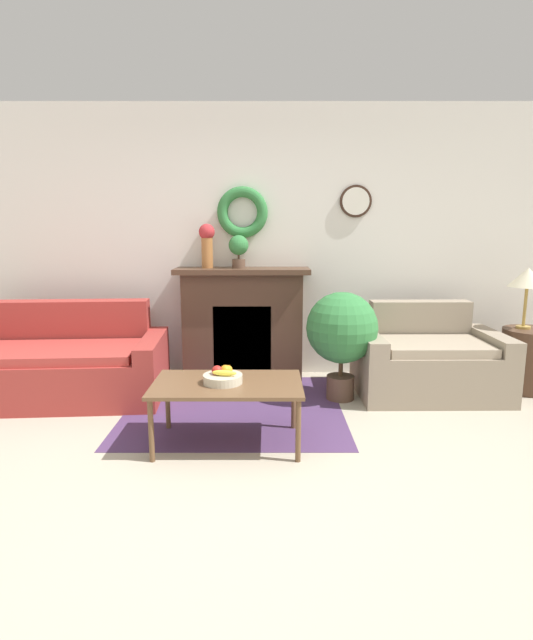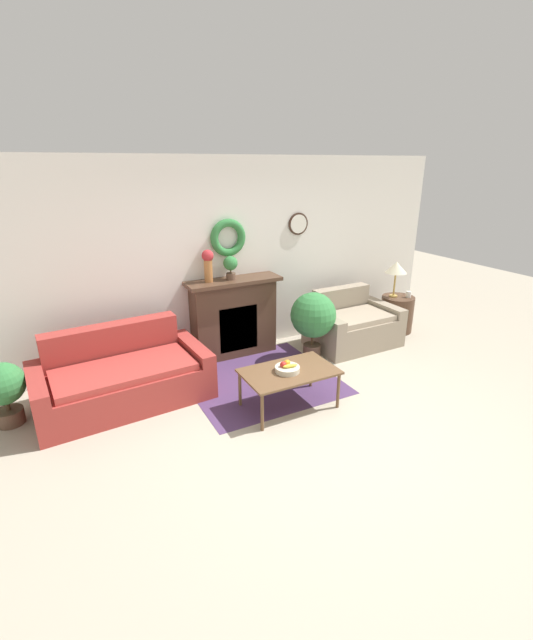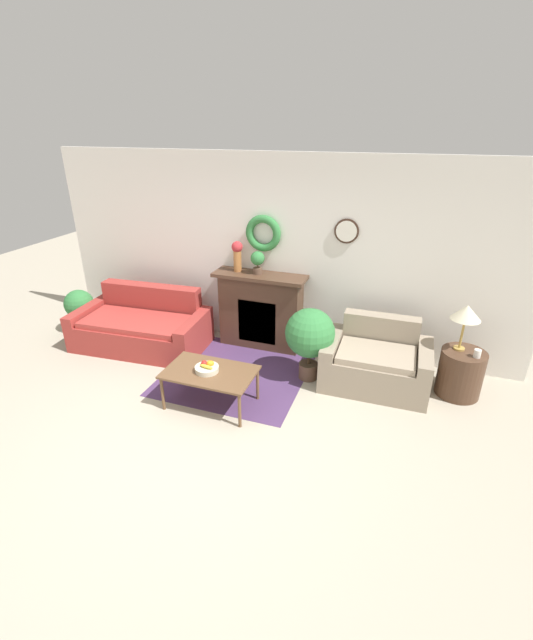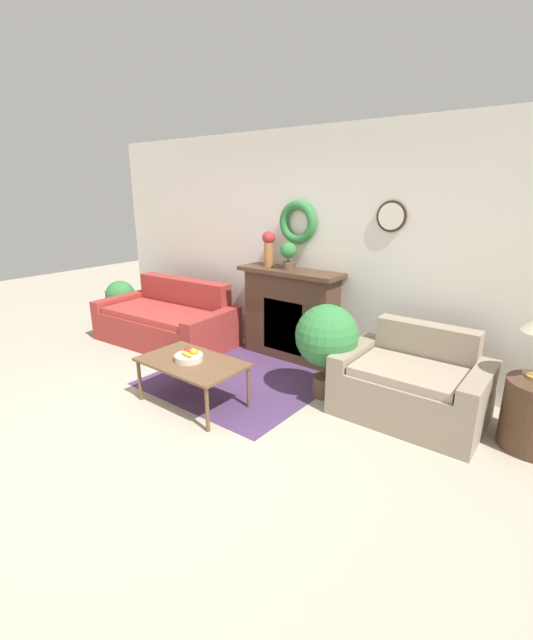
{
  "view_description": "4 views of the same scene",
  "coord_description": "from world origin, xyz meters",
  "px_view_note": "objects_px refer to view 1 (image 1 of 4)",
  "views": [
    {
      "loc": [
        0.1,
        -2.61,
        1.51
      ],
      "look_at": [
        0.09,
        1.47,
        0.75
      ],
      "focal_mm": 28.0,
      "sensor_mm": 36.0,
      "label": 1
    },
    {
      "loc": [
        -2.35,
        -2.91,
        2.6
      ],
      "look_at": [
        -0.16,
        1.27,
        0.86
      ],
      "focal_mm": 24.0,
      "sensor_mm": 36.0,
      "label": 2
    },
    {
      "loc": [
        1.83,
        -3.02,
        3.02
      ],
      "look_at": [
        0.23,
        1.51,
        0.8
      ],
      "focal_mm": 24.0,
      "sensor_mm": 36.0,
      "label": 3
    },
    {
      "loc": [
        2.74,
        -1.85,
        2.03
      ],
      "look_at": [
        0.21,
        1.37,
        0.77
      ],
      "focal_mm": 24.0,
      "sensor_mm": 36.0,
      "label": 4
    }
  ],
  "objects_px": {
    "potted_plant_floor_by_loveseat": "(343,331)",
    "loveseat_right": "(429,362)",
    "couch_left": "(58,365)",
    "potted_plant_on_mantel": "(239,248)",
    "table_lamp": "(529,279)",
    "vase_on_mantel_left": "(208,242)",
    "side_table_by_loveseat": "(531,360)",
    "fruit_bowl": "(224,377)",
    "fireplace": "(244,323)",
    "coffee_table": "(228,388)"
  },
  "relations": [
    {
      "from": "potted_plant_floor_by_loveseat",
      "to": "loveseat_right",
      "type": "bearing_deg",
      "value": 11.02
    },
    {
      "from": "couch_left",
      "to": "loveseat_right",
      "type": "relative_size",
      "value": 1.51
    },
    {
      "from": "potted_plant_floor_by_loveseat",
      "to": "potted_plant_on_mantel",
      "type": "bearing_deg",
      "value": 145.55
    },
    {
      "from": "table_lamp",
      "to": "vase_on_mantel_left",
      "type": "distance_m",
      "value": 3.02
    },
    {
      "from": "side_table_by_loveseat",
      "to": "potted_plant_on_mantel",
      "type": "relative_size",
      "value": 1.81
    },
    {
      "from": "side_table_by_loveseat",
      "to": "table_lamp",
      "type": "height_order",
      "value": "table_lamp"
    },
    {
      "from": "loveseat_right",
      "to": "vase_on_mantel_left",
      "type": "bearing_deg",
      "value": 165.76
    },
    {
      "from": "couch_left",
      "to": "fruit_bowl",
      "type": "height_order",
      "value": "couch_left"
    },
    {
      "from": "side_table_by_loveseat",
      "to": "potted_plant_floor_by_loveseat",
      "type": "distance_m",
      "value": 1.86
    },
    {
      "from": "fruit_bowl",
      "to": "table_lamp",
      "type": "relative_size",
      "value": 0.48
    },
    {
      "from": "loveseat_right",
      "to": "potted_plant_on_mantel",
      "type": "height_order",
      "value": "potted_plant_on_mantel"
    },
    {
      "from": "fruit_bowl",
      "to": "side_table_by_loveseat",
      "type": "bearing_deg",
      "value": 23.49
    },
    {
      "from": "fruit_bowl",
      "to": "side_table_by_loveseat",
      "type": "relative_size",
      "value": 0.47
    },
    {
      "from": "fruit_bowl",
      "to": "loveseat_right",
      "type": "bearing_deg",
      "value": 31.77
    },
    {
      "from": "fruit_bowl",
      "to": "potted_plant_floor_by_loveseat",
      "type": "relative_size",
      "value": 0.28
    },
    {
      "from": "potted_plant_on_mantel",
      "to": "potted_plant_floor_by_loveseat",
      "type": "xyz_separation_m",
      "value": [
        0.93,
        -0.64,
        -0.69
      ]
    },
    {
      "from": "fruit_bowl",
      "to": "table_lamp",
      "type": "bearing_deg",
      "value": 24.9
    },
    {
      "from": "vase_on_mantel_left",
      "to": "potted_plant_floor_by_loveseat",
      "type": "distance_m",
      "value": 1.59
    },
    {
      "from": "loveseat_right",
      "to": "table_lamp",
      "type": "bearing_deg",
      "value": 8.63
    },
    {
      "from": "couch_left",
      "to": "potted_plant_on_mantel",
      "type": "bearing_deg",
      "value": 15.11
    },
    {
      "from": "fireplace",
      "to": "table_lamp",
      "type": "height_order",
      "value": "table_lamp"
    },
    {
      "from": "couch_left",
      "to": "potted_plant_floor_by_loveseat",
      "type": "height_order",
      "value": "potted_plant_floor_by_loveseat"
    },
    {
      "from": "loveseat_right",
      "to": "vase_on_mantel_left",
      "type": "distance_m",
      "value": 2.37
    },
    {
      "from": "couch_left",
      "to": "potted_plant_on_mantel",
      "type": "height_order",
      "value": "potted_plant_on_mantel"
    },
    {
      "from": "fruit_bowl",
      "to": "side_table_by_loveseat",
      "type": "distance_m",
      "value": 3.02
    },
    {
      "from": "table_lamp",
      "to": "potted_plant_on_mantel",
      "type": "bearing_deg",
      "value": 173.04
    },
    {
      "from": "vase_on_mantel_left",
      "to": "fruit_bowl",
      "type": "bearing_deg",
      "value": -80.12
    },
    {
      "from": "fireplace",
      "to": "vase_on_mantel_left",
      "type": "height_order",
      "value": "vase_on_mantel_left"
    },
    {
      "from": "fireplace",
      "to": "coffee_table",
      "type": "distance_m",
      "value": 1.6
    },
    {
      "from": "loveseat_right",
      "to": "table_lamp",
      "type": "height_order",
      "value": "table_lamp"
    },
    {
      "from": "side_table_by_loveseat",
      "to": "couch_left",
      "type": "bearing_deg",
      "value": -177.65
    },
    {
      "from": "fruit_bowl",
      "to": "vase_on_mantel_left",
      "type": "height_order",
      "value": "vase_on_mantel_left"
    },
    {
      "from": "coffee_table",
      "to": "table_lamp",
      "type": "distance_m",
      "value": 3.01
    },
    {
      "from": "vase_on_mantel_left",
      "to": "side_table_by_loveseat",
      "type": "bearing_deg",
      "value": -7.45
    },
    {
      "from": "couch_left",
      "to": "fireplace",
      "type": "bearing_deg",
      "value": 15.2
    },
    {
      "from": "coffee_table",
      "to": "fruit_bowl",
      "type": "bearing_deg",
      "value": -171.95
    },
    {
      "from": "side_table_by_loveseat",
      "to": "vase_on_mantel_left",
      "type": "bearing_deg",
      "value": 172.55
    },
    {
      "from": "couch_left",
      "to": "loveseat_right",
      "type": "xyz_separation_m",
      "value": [
        3.37,
        0.08,
        0.01
      ]
    },
    {
      "from": "vase_on_mantel_left",
      "to": "potted_plant_floor_by_loveseat",
      "type": "relative_size",
      "value": 0.45
    },
    {
      "from": "fireplace",
      "to": "potted_plant_floor_by_loveseat",
      "type": "bearing_deg",
      "value": -36.07
    },
    {
      "from": "vase_on_mantel_left",
      "to": "potted_plant_floor_by_loveseat",
      "type": "bearing_deg",
      "value": -27.98
    },
    {
      "from": "potted_plant_floor_by_loveseat",
      "to": "side_table_by_loveseat",
      "type": "bearing_deg",
      "value": 8.16
    },
    {
      "from": "fireplace",
      "to": "couch_left",
      "type": "xyz_separation_m",
      "value": [
        -1.65,
        -0.57,
        -0.27
      ]
    },
    {
      "from": "fruit_bowl",
      "to": "potted_plant_floor_by_loveseat",
      "type": "xyz_separation_m",
      "value": [
        0.96,
        0.94,
        0.13
      ]
    },
    {
      "from": "couch_left",
      "to": "loveseat_right",
      "type": "bearing_deg",
      "value": -2.55
    },
    {
      "from": "loveseat_right",
      "to": "potted_plant_on_mantel",
      "type": "bearing_deg",
      "value": 164.09
    },
    {
      "from": "potted_plant_floor_by_loveseat",
      "to": "coffee_table",
      "type": "bearing_deg",
      "value": -134.67
    },
    {
      "from": "side_table_by_loveseat",
      "to": "coffee_table",
      "type": "bearing_deg",
      "value": -156.35
    },
    {
      "from": "coffee_table",
      "to": "table_lamp",
      "type": "xyz_separation_m",
      "value": [
        2.67,
        1.25,
        0.63
      ]
    },
    {
      "from": "fireplace",
      "to": "potted_plant_on_mantel",
      "type": "relative_size",
      "value": 4.11
    }
  ]
}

